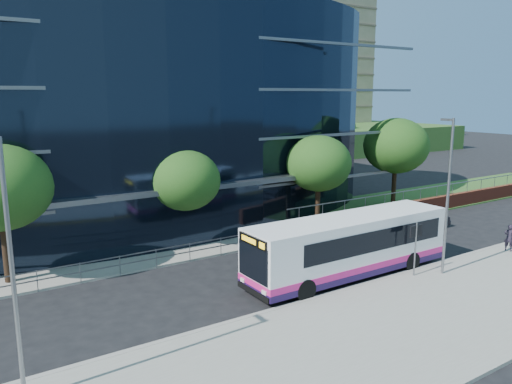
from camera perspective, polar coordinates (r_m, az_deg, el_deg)
ground at (r=25.20m, az=8.04°, el=-10.63°), size 200.00×200.00×0.00m
pavement_near at (r=22.00m, az=16.93°, el=-14.15°), size 80.00×8.00×0.15m
kerb at (r=24.48m, az=9.62°, el=-11.14°), size 80.00×0.25×0.16m
yellow_line_outer at (r=24.65m, az=9.29°, el=-11.16°), size 80.00×0.08×0.01m
yellow_line_inner at (r=24.75m, az=9.05°, el=-11.06°), size 80.00×0.08×0.01m
far_forecourt at (r=31.43m, az=-14.06°, el=-6.33°), size 50.00×8.00×0.10m
grass_verge at (r=49.65m, az=20.62°, el=-0.34°), size 36.00×8.00×0.12m
glass_office at (r=40.05m, az=-16.63°, el=8.80°), size 44.00×23.10×16.00m
retaining_wall at (r=44.24m, az=21.45°, el=-0.99°), size 34.00×0.40×2.11m
guard_railings at (r=26.98m, az=-15.32°, el=-7.59°), size 24.00×0.05×1.10m
apartment_block at (r=88.59m, az=-0.80°, el=12.26°), size 60.00×42.00×30.00m
street_sign at (r=26.60m, az=17.79°, el=-5.00°), size 0.85×0.09×2.80m
tree_far_a at (r=26.95m, az=-27.25°, el=0.42°), size 4.95×4.95×6.98m
tree_far_b at (r=30.20m, az=-8.11°, el=1.31°), size 4.29×4.29×6.05m
tree_far_c at (r=35.13m, az=7.16°, el=3.24°), size 4.62×4.62×6.51m
tree_far_d at (r=42.08m, az=15.71°, el=5.09°), size 5.28×5.28×7.44m
tree_dist_e at (r=69.96m, az=1.29°, el=7.19°), size 4.62×4.62×6.51m
tree_dist_f at (r=81.58m, az=9.84°, el=7.36°), size 4.29×4.29×6.05m
streetlight_west at (r=16.12m, az=-26.15°, el=-7.54°), size 0.15×0.77×8.00m
streetlight_east at (r=26.92m, az=21.06°, el=-0.01°), size 0.15×0.77×8.00m
city_bus at (r=26.16m, az=10.77°, el=-5.98°), size 11.77×2.73×3.18m
parked_car at (r=36.86m, az=18.68°, el=-3.04°), size 4.03×1.51×1.32m
pedestrian at (r=33.19m, az=26.96°, el=-4.68°), size 0.54×0.67×1.60m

